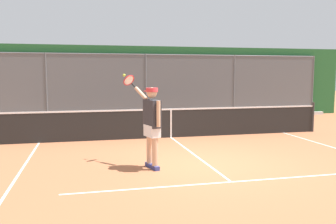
# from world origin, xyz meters

# --- Properties ---
(ground_plane) EXTENTS (60.00, 60.00, 0.00)m
(ground_plane) POSITION_xyz_m (0.00, 0.00, 0.00)
(ground_plane) COLOR #A8603D
(court_line_markings) EXTENTS (8.31, 9.09, 0.01)m
(court_line_markings) POSITION_xyz_m (0.00, 1.78, 0.00)
(court_line_markings) COLOR white
(court_line_markings) RESTS_ON ground
(fence_backdrop) EXTENTS (20.36, 1.37, 3.35)m
(fence_backdrop) POSITION_xyz_m (0.00, -9.06, 1.66)
(fence_backdrop) COLOR #565B60
(fence_backdrop) RESTS_ON ground
(tennis_net) EXTENTS (10.67, 0.09, 1.07)m
(tennis_net) POSITION_xyz_m (0.00, -3.55, 0.49)
(tennis_net) COLOR #2D2D2D
(tennis_net) RESTS_ON ground
(tennis_player) EXTENTS (0.74, 1.36, 2.09)m
(tennis_player) POSITION_xyz_m (1.32, 0.07, 1.07)
(tennis_player) COLOR navy
(tennis_player) RESTS_ON ground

